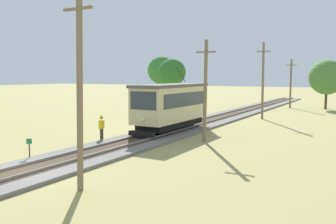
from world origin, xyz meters
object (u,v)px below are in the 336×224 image
Objects in this scene: utility_pole_near_tram at (205,90)px; utility_pole_far at (291,83)px; track_worker at (101,127)px; red_tram at (171,105)px; utility_pole_mid at (263,80)px; tree_right_near at (162,70)px; utility_pole_foreground at (80,87)px; tree_left_near at (327,77)px; trackside_signal_marker at (29,148)px; tree_left_far at (172,72)px.

utility_pole_far is at bearing 90.00° from utility_pole_near_tram.
track_worker is (-6.31, -32.28, -2.44)m from utility_pole_far.
utility_pole_mid is at bearing 72.83° from red_tram.
utility_pole_far is 22.11m from tree_right_near.
utility_pole_foreground is 41.73m from tree_left_near.
trackside_signal_marker is (-5.86, -38.70, -2.76)m from utility_pole_far.
tree_left_near is (10.34, 39.14, 3.55)m from trackside_signal_marker.
track_worker is at bearing -114.51° from red_tram.
red_tram is 4.61m from utility_pole_near_tram.
tree_left_far is at bearing 118.64° from red_tram.
utility_pole_foreground reaches higher than utility_pole_near_tram.
utility_pole_near_tram reaches higher than track_worker.
utility_pole_far is 1.02× the size of tree_left_near.
tree_right_near is 11.24m from tree_left_far.
utility_pole_far is 4.57m from tree_left_near.
tree_right_near is at bearing 142.43° from utility_pole_mid.
trackside_signal_marker is 0.15× the size of tree_right_near.
tree_left_far is at bearing -51.91° from tree_right_near.
utility_pole_near_tram reaches higher than tree_left_far.
red_tram is at bearing 57.74° from track_worker.
utility_pole_mid is at bearing -106.74° from tree_left_near.
utility_pole_near_tram is 38.35m from tree_right_near.
utility_pole_far is 39.24m from trackside_signal_marker.
trackside_signal_marker is at bearing -93.72° from track_worker.
track_worker is at bearing 125.77° from utility_pole_foreground.
utility_pole_foreground is 6.75× the size of trackside_signal_marker.
utility_pole_mid is 15.54m from tree_left_near.
utility_pole_near_tram is at bearing 19.52° from track_worker.
tree_right_near is at bearing 106.45° from track_worker.
tree_right_near reaches higher than tree_left_near.
utility_pole_near_tram reaches higher than utility_pole_far.
trackside_signal_marker is (-5.86, -24.26, -3.34)m from utility_pole_mid.
utility_pole_foreground reaches higher than tree_left_far.
red_tram is at bearing -61.36° from tree_left_far.
utility_pole_far reaches higher than trackside_signal_marker.
tree_left_near is (8.31, 27.28, 2.03)m from red_tram.
utility_pole_far is 5.64× the size of trackside_signal_marker.
utility_pole_mid is at bearing 62.76° from track_worker.
utility_pole_far is 0.98× the size of tree_left_far.
tree_right_near reaches higher than utility_pole_near_tram.
utility_pole_far is at bearing 81.39° from trackside_signal_marker.
tree_left_near is at bearing 75.21° from trackside_signal_marker.
utility_pole_near_tram is 11.67m from trackside_signal_marker.
trackside_signal_marker is (-5.86, -9.67, -2.87)m from utility_pole_near_tram.
red_tram is at bearing -98.12° from utility_pole_far.
utility_pole_mid is at bearing 90.00° from utility_pole_near_tram.
tree_left_far is (-9.11, 32.27, 4.22)m from trackside_signal_marker.
utility_pole_mid is (3.83, 12.40, 1.82)m from red_tram.
track_worker is at bearing -65.80° from tree_right_near.
utility_pole_mid reaches higher than tree_right_near.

